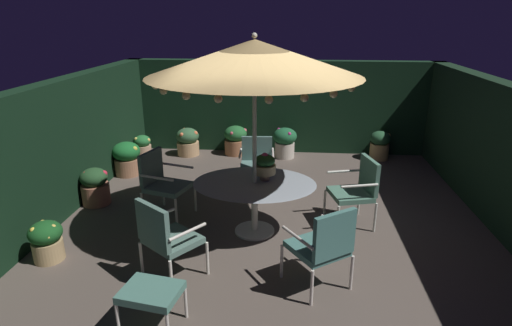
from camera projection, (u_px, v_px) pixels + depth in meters
ground_plane at (272, 230)px, 6.02m from camera, size 6.83×7.90×0.02m
hedge_backdrop_rear at (281, 107)px, 9.25m from camera, size 6.83×0.30×2.01m
hedge_backdrop_left at (44, 157)px, 5.95m from camera, size 0.30×7.90×2.01m
patio_dining_table at (255, 191)px, 5.74m from camera, size 1.69×1.31×0.76m
patio_umbrella at (254, 58)px, 5.14m from camera, size 2.72×2.72×2.72m
centerpiece_planter at (265, 165)px, 5.72m from camera, size 0.30×0.30×0.39m
patio_chair_north at (358, 187)px, 5.99m from camera, size 0.71×0.73×1.00m
patio_chair_northeast at (257, 160)px, 7.17m from camera, size 0.62×0.60×0.94m
patio_chair_east at (162, 180)px, 6.28m from camera, size 0.76×0.74×1.00m
patio_chair_southeast at (165, 235)px, 4.71m from camera, size 0.81×0.80×0.99m
patio_chair_south at (324, 244)px, 4.52m from camera, size 0.82×0.82×1.01m
ottoman_footrest at (151, 294)px, 4.01m from camera, size 0.62×0.52×0.44m
potted_plant_back_right at (127, 158)px, 7.99m from camera, size 0.52×0.52×0.65m
potted_plant_front_corner at (236, 140)px, 9.19m from camera, size 0.50×0.50×0.64m
potted_plant_left_near at (47, 240)px, 5.18m from camera, size 0.41×0.41×0.52m
potted_plant_left_far at (380, 144)px, 8.86m from camera, size 0.43×0.43×0.61m
potted_plant_back_center at (188, 141)px, 9.14m from camera, size 0.49×0.49×0.60m
potted_plant_right_near at (143, 146)px, 8.99m from camera, size 0.36×0.36×0.49m
potted_plant_right_far at (285, 141)px, 8.96m from camera, size 0.51×0.51×0.65m
potted_plant_back_left at (95, 186)px, 6.74m from camera, size 0.44×0.44×0.61m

